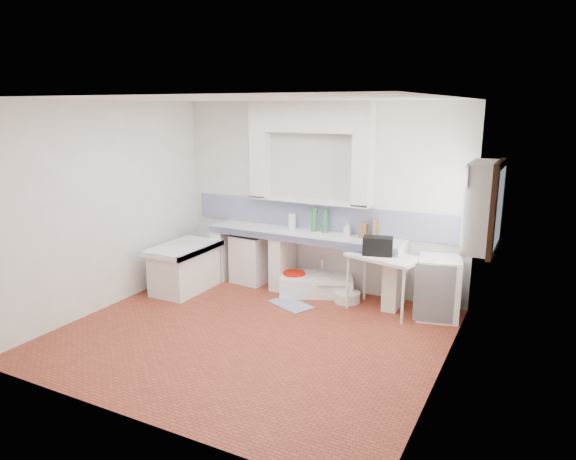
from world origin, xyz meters
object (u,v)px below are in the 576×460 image
at_px(sink, 316,285).
at_px(fridge, 438,288).
at_px(stove, 252,258).
at_px(side_table, 383,284).

xyz_separation_m(sink, fridge, (1.79, -0.10, 0.28)).
xyz_separation_m(stove, fridge, (2.92, -0.13, 0.03)).
distance_m(stove, sink, 1.16).
xyz_separation_m(sink, side_table, (1.08, -0.23, 0.27)).
relative_size(sink, side_table, 1.12).
distance_m(side_table, fridge, 0.72).
relative_size(stove, side_table, 0.80).
distance_m(sink, fridge, 1.81).
xyz_separation_m(stove, side_table, (2.21, -0.27, 0.02)).
bearing_deg(sink, side_table, -35.17).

